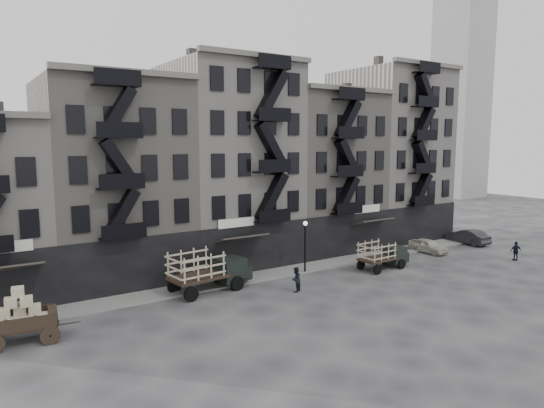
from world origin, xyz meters
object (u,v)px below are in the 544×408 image
horse (2,316)px  policeman (516,251)px  stake_truck_east (383,253)px  stake_truck_west (209,268)px  car_far (468,236)px  wagon (19,312)px  pedestrian_mid (296,280)px  car_east (428,246)px

horse → policeman: bearing=-92.2°
horse → stake_truck_east: size_ratio=0.42×
stake_truck_west → car_far: 29.59m
horse → wagon: (0.68, -2.43, 0.88)m
stake_truck_west → pedestrian_mid: bearing=-41.0°
stake_truck_east → pedestrian_mid: stake_truck_east is taller
wagon → car_far: 41.91m
wagon → stake_truck_east: size_ratio=0.78×
car_east → car_far: 6.75m
stake_truck_west → policeman: bearing=-21.1°
horse → stake_truck_west: bearing=-81.6°
car_far → policeman: (-2.70, -6.74, 0.10)m
policeman → horse: bearing=18.5°
car_east → pedestrian_mid: pedestrian_mid is taller
wagon → stake_truck_west: wagon is taller
horse → pedestrian_mid: (18.04, -3.31, 0.04)m
car_far → pedestrian_mid: bearing=11.9°
stake_truck_west → stake_truck_east: stake_truck_west is taller
wagon → policeman: wagon is taller
stake_truck_west → car_east: (22.83, -0.66, -1.07)m
horse → car_far: 42.51m
horse → car_east: 35.78m
horse → car_east: bearing=-83.2°
wagon → pedestrian_mid: size_ratio=2.12×
stake_truck_east → horse: bearing=172.4°
car_east → policeman: 7.54m
stake_truck_east → wagon: bearing=177.4°
wagon → stake_truck_west: size_ratio=0.61×
car_east → pedestrian_mid: size_ratio=2.17×
wagon → car_east: wagon is taller
pedestrian_mid → policeman: 22.05m
stake_truck_west → stake_truck_east: size_ratio=1.29×
car_far → horse: bearing=4.3°
car_far → car_east: bearing=7.5°
horse → car_far: size_ratio=0.44×
horse → car_far: horse is taller
stake_truck_east → pedestrian_mid: (-9.73, -0.99, -0.47)m
stake_truck_west → policeman: stake_truck_west is taller
wagon → car_east: 35.16m
stake_truck_west → pedestrian_mid: stake_truck_west is taller
car_east → stake_truck_west: bearing=175.9°
car_east → car_far: size_ratio=0.84×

